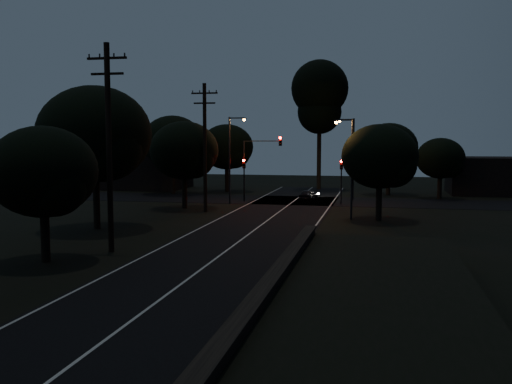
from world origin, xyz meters
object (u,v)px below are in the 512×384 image
at_px(streetlight_a, 232,154).
at_px(utility_pole_mid, 109,144).
at_px(tall_pine, 320,96).
at_px(signal_left, 244,172).
at_px(car, 308,195).
at_px(signal_right, 341,173).
at_px(signal_mast, 261,157).
at_px(streetlight_c, 350,161).
at_px(utility_pole_far, 205,145).
at_px(streetlight_b, 351,153).

bearing_deg(streetlight_a, utility_pole_mid, -91.73).
distance_m(tall_pine, signal_left, 17.98).
xyz_separation_m(utility_pole_mid, tall_pine, (7.00, 40.00, 5.26)).
bearing_deg(tall_pine, car, -88.74).
relative_size(signal_right, signal_mast, 0.66).
xyz_separation_m(signal_mast, streetlight_a, (-2.39, -1.99, 0.30)).
distance_m(streetlight_c, car, 13.81).
bearing_deg(streetlight_c, utility_pole_far, 170.40).
bearing_deg(signal_right, signal_mast, 179.97).
relative_size(tall_pine, signal_right, 3.72).
xyz_separation_m(tall_pine, car, (0.28, -12.54, -10.47)).
bearing_deg(utility_pole_mid, utility_pole_far, 90.00).
bearing_deg(signal_left, signal_mast, 0.13).
height_order(signal_right, streetlight_b, streetlight_b).
height_order(utility_pole_mid, streetlight_a, utility_pole_mid).
xyz_separation_m(utility_pole_far, signal_left, (1.40, 7.99, -2.65)).
relative_size(utility_pole_far, signal_right, 2.56).
height_order(utility_pole_far, streetlight_c, utility_pole_far).
bearing_deg(signal_mast, signal_left, -179.87).
distance_m(utility_pole_mid, signal_right, 27.30).
distance_m(tall_pine, car, 16.33).
relative_size(streetlight_a, streetlight_b, 1.00).
bearing_deg(streetlight_c, utility_pole_mid, -128.26).
height_order(utility_pole_far, signal_mast, utility_pole_far).
relative_size(utility_pole_far, signal_left, 2.56).
xyz_separation_m(utility_pole_mid, streetlight_b, (11.31, 29.00, -1.10)).
bearing_deg(car, tall_pine, -78.90).
bearing_deg(utility_pole_mid, streetlight_b, 68.70).
relative_size(signal_left, streetlight_c, 0.55).
distance_m(streetlight_a, car, 8.95).
height_order(tall_pine, signal_mast, tall_pine).
bearing_deg(streetlight_b, car, -159.15).
relative_size(signal_right, streetlight_c, 0.55).
distance_m(utility_pole_far, tall_pine, 24.67).
relative_size(streetlight_a, streetlight_c, 1.07).
bearing_deg(signal_left, utility_pole_far, -99.94).
relative_size(streetlight_c, car, 2.42).
bearing_deg(car, signal_left, 32.70).
bearing_deg(utility_pole_far, car, 55.19).
bearing_deg(car, signal_right, 153.16).
bearing_deg(car, streetlight_c, 119.91).
distance_m(streetlight_a, streetlight_b, 12.19).
distance_m(tall_pine, streetlight_a, 19.22).
distance_m(utility_pole_mid, tall_pine, 40.95).
relative_size(signal_mast, car, 2.02).
relative_size(streetlight_a, car, 2.58).
distance_m(signal_mast, streetlight_c, 13.28).
height_order(utility_pole_far, car, utility_pole_far).
bearing_deg(streetlight_b, signal_right, -100.00).
relative_size(tall_pine, car, 4.92).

